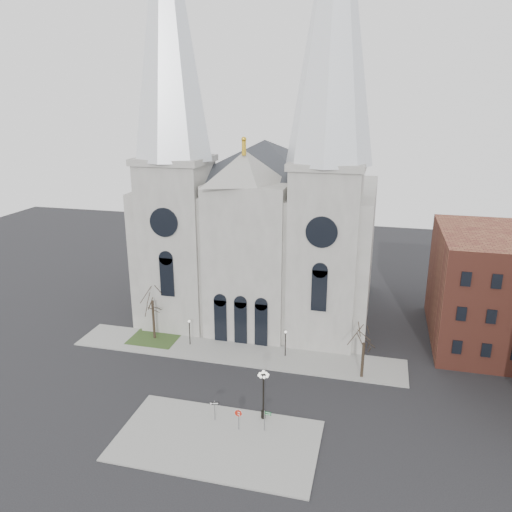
% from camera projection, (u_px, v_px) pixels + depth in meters
% --- Properties ---
extents(ground, '(160.00, 160.00, 0.00)m').
position_uv_depth(ground, '(204.00, 404.00, 49.82)').
color(ground, black).
rests_on(ground, ground).
extents(sidewalk_near, '(18.00, 10.00, 0.14)m').
position_uv_depth(sidewalk_near, '(217.00, 440.00, 44.47)').
color(sidewalk_near, gray).
rests_on(sidewalk_near, ground).
extents(sidewalk_far, '(40.00, 6.00, 0.14)m').
position_uv_depth(sidewalk_far, '(235.00, 352.00, 59.98)').
color(sidewalk_far, gray).
rests_on(sidewalk_far, ground).
extents(grass_patch, '(6.00, 5.00, 0.18)m').
position_uv_depth(grass_patch, '(155.00, 338.00, 63.46)').
color(grass_patch, '#2C491F').
rests_on(grass_patch, ground).
extents(cathedral, '(33.00, 26.66, 54.00)m').
position_uv_depth(cathedral, '(259.00, 184.00, 65.45)').
color(cathedral, gray).
rests_on(cathedral, ground).
extents(bg_building_brick, '(14.00, 18.00, 14.00)m').
position_uv_depth(bg_building_brick, '(495.00, 288.00, 61.09)').
color(bg_building_brick, brown).
rests_on(bg_building_brick, ground).
extents(tree_left, '(3.20, 3.20, 7.50)m').
position_uv_depth(tree_left, '(152.00, 298.00, 61.82)').
color(tree_left, black).
rests_on(tree_left, ground).
extents(tree_right, '(3.20, 3.20, 6.00)m').
position_uv_depth(tree_right, '(364.00, 341.00, 53.32)').
color(tree_right, black).
rests_on(tree_right, ground).
extents(ped_lamp_left, '(0.32, 0.32, 3.26)m').
position_uv_depth(ped_lamp_left, '(189.00, 328.00, 61.17)').
color(ped_lamp_left, black).
rests_on(ped_lamp_left, sidewalk_far).
extents(ped_lamp_right, '(0.32, 0.32, 3.26)m').
position_uv_depth(ped_lamp_right, '(285.00, 339.00, 58.37)').
color(ped_lamp_right, black).
rests_on(ped_lamp_right, sidewalk_far).
extents(stop_sign, '(0.72, 0.31, 2.13)m').
position_uv_depth(stop_sign, '(239.00, 415.00, 45.38)').
color(stop_sign, slate).
rests_on(stop_sign, sidewalk_near).
extents(globe_lamp, '(1.42, 1.42, 5.12)m').
position_uv_depth(globe_lamp, '(263.00, 388.00, 46.53)').
color(globe_lamp, black).
rests_on(globe_lamp, sidewalk_near).
extents(one_way_sign, '(0.88, 0.31, 2.07)m').
position_uv_depth(one_way_sign, '(215.00, 407.00, 46.77)').
color(one_way_sign, slate).
rests_on(one_way_sign, sidewalk_near).
extents(street_name_sign, '(0.68, 0.09, 2.12)m').
position_uv_depth(street_name_sign, '(265.00, 419.00, 45.28)').
color(street_name_sign, slate).
rests_on(street_name_sign, sidewalk_near).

